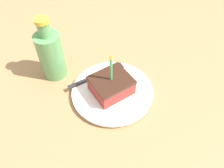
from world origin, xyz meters
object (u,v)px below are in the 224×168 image
at_px(cake_slice, 112,86).
at_px(bottle, 51,54).
at_px(fork, 100,74).
at_px(plate, 112,91).

bearing_deg(cake_slice, bottle, -149.89).
xyz_separation_m(cake_slice, bottle, (-0.18, -0.10, 0.04)).
height_order(cake_slice, bottle, bottle).
relative_size(fork, bottle, 0.93).
xyz_separation_m(plate, bottle, (-0.17, -0.11, 0.07)).
height_order(fork, bottle, bottle).
xyz_separation_m(cake_slice, fork, (-0.08, 0.01, -0.02)).
relative_size(cake_slice, fork, 0.76).
distance_m(cake_slice, bottle, 0.21).
bearing_deg(fork, cake_slice, -4.59).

